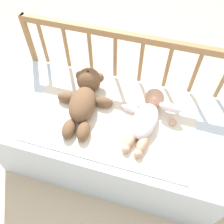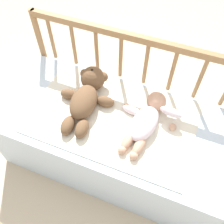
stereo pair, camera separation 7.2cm
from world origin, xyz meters
name	(u,v)px [view 2 (the right image)]	position (x,y,z in m)	size (l,w,h in m)	color
ground_plane	(112,155)	(0.00, 0.00, 0.00)	(12.00, 12.00, 0.00)	#C6B293
crib_mattress	(112,139)	(0.00, 0.00, 0.21)	(1.24, 0.59, 0.42)	silver
crib_rail	(133,66)	(0.00, 0.32, 0.52)	(1.24, 0.04, 0.73)	#997047
blanket	(113,117)	(0.00, 0.01, 0.42)	(0.86, 0.52, 0.01)	silver
teddy_bear	(87,95)	(-0.17, 0.06, 0.48)	(0.31, 0.44, 0.14)	brown
baby	(146,119)	(0.17, 0.04, 0.46)	(0.32, 0.40, 0.10)	white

